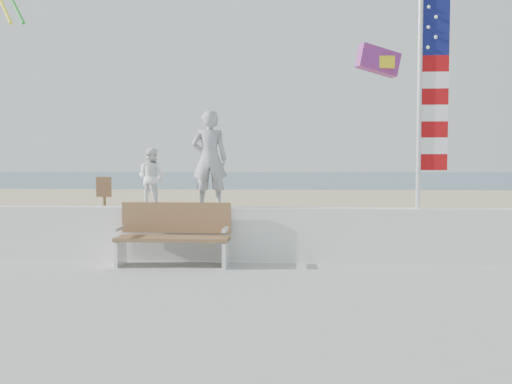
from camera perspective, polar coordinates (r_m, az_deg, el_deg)
ground at (r=7.26m, az=-2.61°, el=-11.45°), size 220.00×220.00×0.00m
sand at (r=16.11m, az=1.07°, el=-3.32°), size 90.00×40.00×0.08m
seawall at (r=9.10m, az=-1.17°, el=-4.46°), size 30.00×0.35×0.90m
adult at (r=9.10m, az=-4.91°, el=3.48°), size 0.62×0.44×1.62m
child at (r=9.30m, az=-10.98°, el=1.51°), size 0.58×0.51×1.00m
bench at (r=8.82m, az=-8.63°, el=-4.35°), size 1.80×0.57×1.00m
flag at (r=9.32m, az=17.61°, el=10.14°), size 0.50×0.08×3.50m
parafoil_kite at (r=11.92m, az=12.85°, el=13.31°), size 1.00×0.58×0.67m
sign at (r=11.71m, az=-15.69°, el=-1.36°), size 0.32×0.07×1.46m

